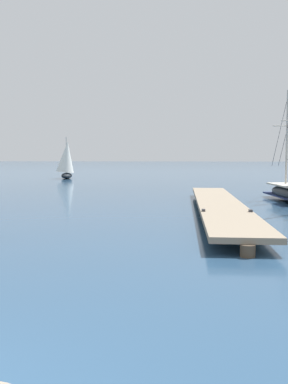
# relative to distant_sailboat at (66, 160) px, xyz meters

# --- Properties ---
(floating_dock) EXTENTS (2.11, 16.77, 0.53)m
(floating_dock) POSITION_rel_distant_sailboat_xyz_m (14.17, -26.77, -1.57)
(floating_dock) COLOR gray
(floating_dock) RESTS_ON ground
(distant_sailboat) EXTENTS (2.54, 3.86, 4.37)m
(distant_sailboat) POSITION_rel_distant_sailboat_xyz_m (0.00, 0.00, 0.00)
(distant_sailboat) COLOR black
(distant_sailboat) RESTS_ON ground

